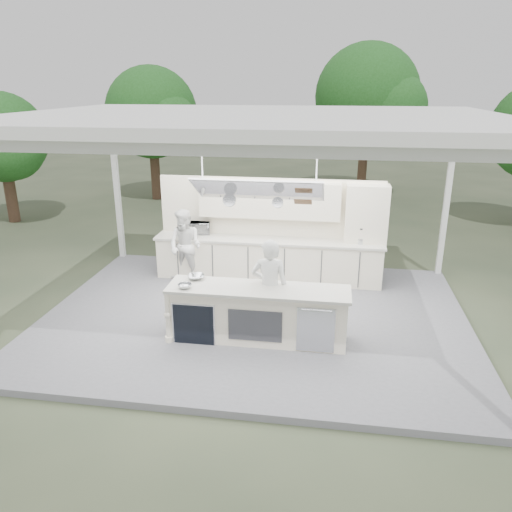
% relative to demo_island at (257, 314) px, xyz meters
% --- Properties ---
extents(ground, '(90.00, 90.00, 0.00)m').
position_rel_demo_island_xyz_m(ground, '(-0.18, 0.91, -0.60)').
color(ground, '#4A5037').
rests_on(ground, ground).
extents(stage_deck, '(8.00, 6.00, 0.12)m').
position_rel_demo_island_xyz_m(stage_deck, '(-0.18, 0.91, -0.54)').
color(stage_deck, slate).
rests_on(stage_deck, ground).
extents(tent, '(8.20, 6.20, 3.86)m').
position_rel_demo_island_xyz_m(tent, '(-0.18, 0.90, 3.11)').
color(tent, white).
rests_on(tent, ground).
extents(demo_island, '(3.10, 0.79, 0.95)m').
position_rel_demo_island_xyz_m(demo_island, '(0.00, 0.00, 0.00)').
color(demo_island, white).
rests_on(demo_island, stage_deck).
extents(back_counter, '(5.08, 0.72, 0.95)m').
position_rel_demo_island_xyz_m(back_counter, '(-0.18, 2.81, 0.00)').
color(back_counter, white).
rests_on(back_counter, stage_deck).
extents(back_wall_unit, '(5.05, 0.48, 2.25)m').
position_rel_demo_island_xyz_m(back_wall_unit, '(0.27, 3.03, 0.98)').
color(back_wall_unit, white).
rests_on(back_wall_unit, stage_deck).
extents(tree_cluster, '(19.55, 9.40, 5.85)m').
position_rel_demo_island_xyz_m(tree_cluster, '(-0.34, 10.68, 2.69)').
color(tree_cluster, '#513828').
rests_on(tree_cluster, ground).
extents(head_chef, '(0.65, 0.43, 1.76)m').
position_rel_demo_island_xyz_m(head_chef, '(0.19, 0.21, 0.40)').
color(head_chef, white).
rests_on(head_chef, stage_deck).
extents(sous_chef, '(0.95, 0.84, 1.65)m').
position_rel_demo_island_xyz_m(sous_chef, '(-1.96, 2.39, 0.35)').
color(sous_chef, white).
rests_on(sous_chef, stage_deck).
extents(toaster_oven, '(0.56, 0.43, 0.28)m').
position_rel_demo_island_xyz_m(toaster_oven, '(-1.81, 2.99, 0.61)').
color(toaster_oven, silver).
rests_on(toaster_oven, back_counter).
extents(bowl_large, '(0.38, 0.38, 0.07)m').
position_rel_demo_island_xyz_m(bowl_large, '(-1.12, 0.25, 0.51)').
color(bowl_large, silver).
rests_on(bowl_large, demo_island).
extents(bowl_small, '(0.27, 0.27, 0.07)m').
position_rel_demo_island_xyz_m(bowl_small, '(-1.20, -0.18, 0.51)').
color(bowl_small, '#B3B6BB').
rests_on(bowl_small, demo_island).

